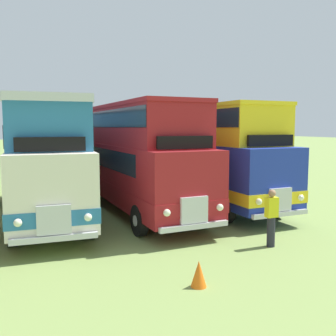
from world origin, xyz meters
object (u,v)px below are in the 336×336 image
(bus_sixth_in_row, at_px, (202,150))
(cone_near_end, at_px, (199,274))
(bus_fourth_in_row, at_px, (47,157))
(marshal_person, at_px, (271,218))
(bus_fifth_in_row, at_px, (132,152))

(bus_sixth_in_row, relative_size, cone_near_end, 18.61)
(bus_fourth_in_row, xyz_separation_m, bus_sixth_in_row, (7.05, 0.24, 0.11))
(bus_sixth_in_row, distance_m, marshal_person, 7.20)
(cone_near_end, bearing_deg, bus_fourth_in_row, 107.15)
(bus_fourth_in_row, relative_size, cone_near_end, 18.09)
(bus_fourth_in_row, height_order, marshal_person, bus_fourth_in_row)
(bus_fourth_in_row, distance_m, bus_fifth_in_row, 3.52)
(bus_sixth_in_row, distance_m, cone_near_end, 10.00)
(bus_sixth_in_row, xyz_separation_m, marshal_person, (-1.15, -6.92, -1.59))
(bus_fifth_in_row, bearing_deg, bus_sixth_in_row, 4.85)
(bus_sixth_in_row, bearing_deg, bus_fourth_in_row, -178.01)
(bus_fifth_in_row, height_order, bus_sixth_in_row, same)
(bus_sixth_in_row, bearing_deg, marshal_person, -99.45)
(cone_near_end, distance_m, marshal_person, 3.78)
(bus_fifth_in_row, height_order, marshal_person, bus_fifth_in_row)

